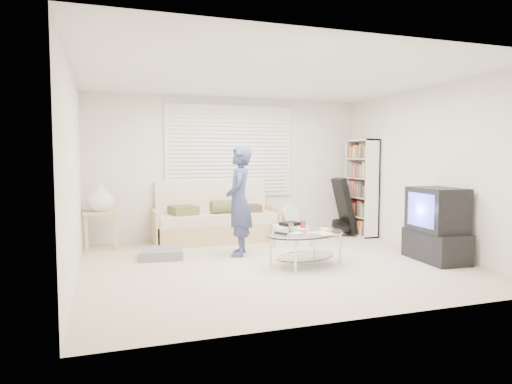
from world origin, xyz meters
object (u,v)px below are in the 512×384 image
object	(u,v)px
bookshelf	(361,188)
tv_unit	(436,225)
futon_sofa	(215,222)
coffee_table	(306,239)

from	to	relation	value
bookshelf	tv_unit	distance (m)	2.20
futon_sofa	bookshelf	bearing A→B (deg)	-6.11
tv_unit	bookshelf	bearing A→B (deg)	86.68
futon_sofa	coffee_table	bearing A→B (deg)	-71.41
futon_sofa	bookshelf	xyz separation A→B (m)	(2.68, -0.29, 0.54)
tv_unit	coffee_table	world-z (taller)	tv_unit
futon_sofa	tv_unit	bearing A→B (deg)	-43.76
futon_sofa	coffee_table	world-z (taller)	futon_sofa
futon_sofa	coffee_table	xyz separation A→B (m)	(0.72, -2.14, 0.02)
tv_unit	coffee_table	bearing A→B (deg)	170.36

